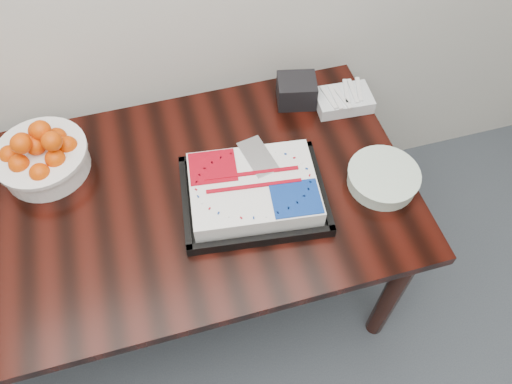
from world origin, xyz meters
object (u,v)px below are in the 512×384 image
object	(u,v)px
table	(144,219)
napkin_box	(296,91)
tangerine_bowl	(40,153)
plate_stack	(383,178)
cake_tray	(253,191)

from	to	relation	value
table	napkin_box	bearing A→B (deg)	26.13
table	tangerine_bowl	distance (m)	0.40
tangerine_bowl	plate_stack	distance (m)	1.13
table	napkin_box	distance (m)	0.72
plate_stack	cake_tray	bearing A→B (deg)	172.58
table	cake_tray	world-z (taller)	cake_tray
table	tangerine_bowl	world-z (taller)	tangerine_bowl
napkin_box	table	bearing A→B (deg)	-153.87
tangerine_bowl	plate_stack	size ratio (longest dim) A/B	1.29
plate_stack	napkin_box	distance (m)	0.47
napkin_box	cake_tray	bearing A→B (deg)	-125.12
cake_tray	plate_stack	bearing A→B (deg)	-7.42
plate_stack	napkin_box	bearing A→B (deg)	109.19
cake_tray	napkin_box	world-z (taller)	napkin_box
napkin_box	tangerine_bowl	bearing A→B (deg)	-175.01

